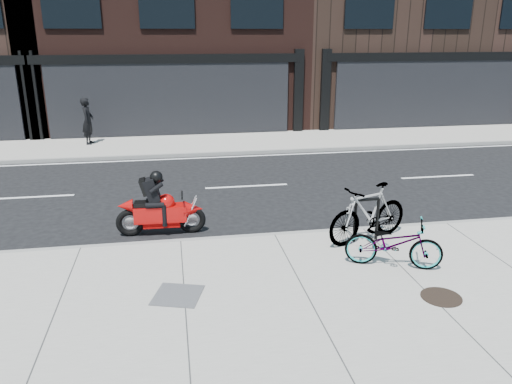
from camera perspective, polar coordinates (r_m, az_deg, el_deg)
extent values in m
plane|color=black|center=(12.61, 0.29, -2.00)|extent=(120.00, 120.00, 0.00)
cube|color=gray|center=(8.16, 6.59, -13.35)|extent=(60.00, 6.00, 0.13)
cube|color=gray|center=(19.99, -3.60, 5.62)|extent=(60.00, 3.50, 0.13)
cylinder|color=black|center=(10.44, 11.24, -3.27)|extent=(0.06, 0.06, 0.90)
cylinder|color=black|center=(10.64, 13.68, -3.04)|extent=(0.06, 0.06, 0.90)
cylinder|color=black|center=(10.39, 12.64, -0.84)|extent=(0.50, 0.09, 0.06)
imported|color=gray|center=(9.51, 15.46, -5.66)|extent=(1.86, 1.21, 0.92)
imported|color=gray|center=(10.50, 12.72, -2.35)|extent=(2.08, 1.23, 1.21)
torus|color=black|center=(11.18, -7.36, -3.15)|extent=(0.62, 0.15, 0.62)
torus|color=black|center=(11.25, -14.18, -3.44)|extent=(0.62, 0.15, 0.62)
cube|color=#A50807|center=(11.13, -10.88, -2.40)|extent=(1.14, 0.38, 0.36)
cone|color=#A50807|center=(11.10, -7.21, -1.96)|extent=(0.43, 0.42, 0.41)
sphere|color=#A50807|center=(11.05, -10.22, -1.18)|extent=(0.38, 0.38, 0.38)
cube|color=black|center=(11.08, -12.41, -1.36)|extent=(0.52, 0.28, 0.11)
cylinder|color=silver|center=(11.40, -13.39, -3.19)|extent=(0.52, 0.10, 0.08)
cube|color=black|center=(10.97, -11.83, 0.24)|extent=(0.38, 0.35, 0.55)
cube|color=black|center=(10.96, -12.64, 0.58)|extent=(0.23, 0.29, 0.38)
sphere|color=black|center=(10.88, -11.33, 1.69)|extent=(0.27, 0.27, 0.27)
imported|color=black|center=(20.40, -18.67, 7.70)|extent=(0.49, 0.69, 1.78)
cylinder|color=black|center=(8.88, 20.41, -11.19)|extent=(0.75, 0.75, 0.02)
cube|color=#525255|center=(8.50, -8.94, -11.56)|extent=(0.94, 0.94, 0.02)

